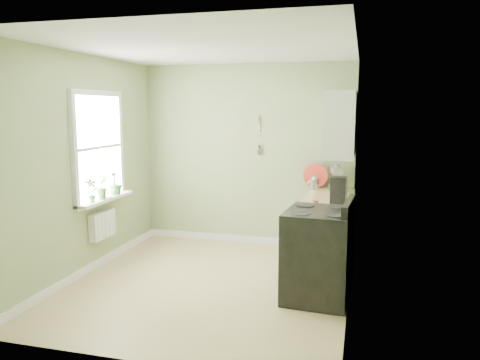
% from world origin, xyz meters
% --- Properties ---
extents(floor, '(3.20, 3.60, 0.02)m').
position_xyz_m(floor, '(0.00, 0.00, -0.01)').
color(floor, tan).
rests_on(floor, ground).
extents(ceiling, '(3.20, 3.60, 0.02)m').
position_xyz_m(ceiling, '(0.00, 0.00, 2.71)').
color(ceiling, white).
rests_on(ceiling, wall_back).
extents(wall_back, '(3.20, 0.02, 2.70)m').
position_xyz_m(wall_back, '(0.00, 1.81, 1.35)').
color(wall_back, '#93A470').
rests_on(wall_back, floor).
extents(wall_left, '(0.02, 3.60, 2.70)m').
position_xyz_m(wall_left, '(-1.61, 0.00, 1.35)').
color(wall_left, '#93A470').
rests_on(wall_left, floor).
extents(wall_right, '(0.02, 3.60, 2.70)m').
position_xyz_m(wall_right, '(1.61, 0.00, 1.35)').
color(wall_right, '#93A470').
rests_on(wall_right, floor).
extents(base_cabinets, '(0.60, 1.60, 0.87)m').
position_xyz_m(base_cabinets, '(1.30, 1.00, 0.43)').
color(base_cabinets, white).
rests_on(base_cabinets, floor).
extents(countertop, '(0.64, 1.60, 0.04)m').
position_xyz_m(countertop, '(1.29, 1.00, 0.89)').
color(countertop, '#D3C181').
rests_on(countertop, base_cabinets).
extents(upper_cabinets, '(0.35, 1.40, 0.80)m').
position_xyz_m(upper_cabinets, '(1.43, 1.10, 1.85)').
color(upper_cabinets, white).
rests_on(upper_cabinets, wall_right).
extents(window, '(0.06, 1.14, 1.44)m').
position_xyz_m(window, '(-1.58, 0.30, 1.55)').
color(window, white).
rests_on(window, wall_left).
extents(window_sill, '(0.18, 1.14, 0.04)m').
position_xyz_m(window_sill, '(-1.51, 0.30, 0.88)').
color(window_sill, white).
rests_on(window_sill, wall_left).
extents(radiator, '(0.12, 0.50, 0.35)m').
position_xyz_m(radiator, '(-1.54, 0.25, 0.55)').
color(radiator, white).
rests_on(radiator, wall_left).
extents(wall_utensils, '(0.02, 0.14, 0.58)m').
position_xyz_m(wall_utensils, '(0.20, 1.78, 1.56)').
color(wall_utensils, '#D3C181').
rests_on(wall_utensils, wall_back).
extents(stove, '(0.76, 0.85, 1.10)m').
position_xyz_m(stove, '(1.28, -0.10, 0.49)').
color(stove, black).
rests_on(stove, floor).
extents(stand_mixer, '(0.24, 0.33, 0.37)m').
position_xyz_m(stand_mixer, '(1.36, 1.53, 1.07)').
color(stand_mixer, '#B2B2B7').
rests_on(stand_mixer, countertop).
extents(kettle, '(0.19, 0.11, 0.20)m').
position_xyz_m(kettle, '(1.05, 1.52, 1.01)').
color(kettle, silver).
rests_on(kettle, countertop).
extents(coffee_maker, '(0.20, 0.21, 0.32)m').
position_xyz_m(coffee_maker, '(1.43, 0.67, 1.06)').
color(coffee_maker, black).
rests_on(coffee_maker, countertop).
extents(red_tray, '(0.35, 0.08, 0.35)m').
position_xyz_m(red_tray, '(1.05, 1.72, 1.09)').
color(red_tray, '#B42D23').
rests_on(red_tray, countertop).
extents(jar, '(0.07, 0.07, 0.08)m').
position_xyz_m(jar, '(1.19, 0.38, 0.95)').
color(jar, tan).
rests_on(jar, countertop).
extents(plant_a, '(0.18, 0.20, 0.31)m').
position_xyz_m(plant_a, '(-1.50, -0.03, 1.05)').
color(plant_a, '#396F31').
rests_on(plant_a, window_sill).
extents(plant_b, '(0.20, 0.22, 0.32)m').
position_xyz_m(plant_b, '(-1.50, 0.21, 1.06)').
color(plant_b, '#396F31').
rests_on(plant_b, window_sill).
extents(plant_c, '(0.20, 0.20, 0.32)m').
position_xyz_m(plant_c, '(-1.50, 0.54, 1.06)').
color(plant_c, '#396F31').
rests_on(plant_c, window_sill).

